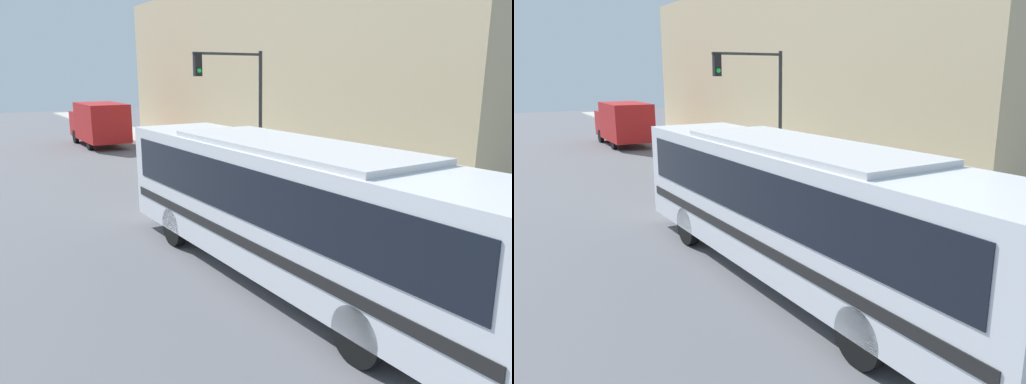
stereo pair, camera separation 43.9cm
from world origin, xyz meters
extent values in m
plane|color=slate|center=(0.00, 0.00, 0.00)|extent=(120.00, 120.00, 0.00)
cube|color=#B7B2A8|center=(5.96, 20.00, 0.08)|extent=(2.92, 70.00, 0.17)
cube|color=tan|center=(10.42, 16.80, 4.98)|extent=(6.00, 31.61, 9.95)
cube|color=silver|center=(-0.28, 0.38, 1.81)|extent=(2.89, 12.40, 2.71)
cube|color=black|center=(-0.28, 0.38, 2.30)|extent=(2.89, 11.42, 1.14)
cube|color=black|center=(-0.28, 0.38, 1.21)|extent=(2.91, 11.91, 0.24)
cube|color=silver|center=(-0.28, 0.38, 3.21)|extent=(2.50, 6.85, 0.16)
cylinder|color=black|center=(0.70, 4.24, 0.54)|extent=(0.32, 1.08, 1.07)
cylinder|color=black|center=(-1.50, 4.16, 0.54)|extent=(0.32, 1.08, 1.07)
cylinder|color=black|center=(0.93, -2.97, 0.54)|extent=(0.32, 1.08, 1.07)
cylinder|color=black|center=(-1.26, -3.04, 0.54)|extent=(0.32, 1.08, 1.07)
cube|color=#B21919|center=(2.10, 24.65, 1.65)|extent=(2.49, 4.71, 2.41)
cube|color=#B21919|center=(2.10, 27.91, 1.30)|extent=(2.36, 1.83, 1.69)
cylinder|color=black|center=(1.01, 27.59, 0.45)|extent=(0.25, 0.90, 0.90)
cylinder|color=black|center=(1.01, 23.76, 0.45)|extent=(0.25, 0.90, 0.90)
cylinder|color=gold|center=(5.10, 2.22, 0.41)|extent=(0.24, 0.24, 0.49)
sphere|color=gold|center=(5.10, 2.22, 0.73)|extent=(0.23, 0.23, 0.23)
cylinder|color=gold|center=(5.10, 2.09, 0.44)|extent=(0.11, 0.14, 0.11)
cylinder|color=#2D2D2D|center=(5.25, 10.26, 2.93)|extent=(0.16, 0.16, 5.52)
cylinder|color=#2D2D2D|center=(3.65, 10.26, 5.54)|extent=(3.20, 0.11, 0.11)
cube|color=black|center=(2.25, 10.26, 5.09)|extent=(0.30, 0.24, 0.90)
sphere|color=#19D83F|center=(2.25, 10.12, 4.87)|extent=(0.18, 0.18, 0.18)
cylinder|color=#2D2D2D|center=(5.10, 8.11, 0.65)|extent=(0.06, 0.06, 0.97)
cylinder|color=#4C4C51|center=(5.10, 8.11, 1.25)|extent=(0.14, 0.14, 0.22)
cylinder|color=#23283D|center=(6.37, 9.50, 0.55)|extent=(0.28, 0.28, 0.77)
cylinder|color=beige|center=(6.37, 9.50, 1.25)|extent=(0.34, 0.34, 0.64)
sphere|color=tan|center=(6.37, 9.50, 1.68)|extent=(0.21, 0.21, 0.21)
camera|label=1|loc=(-6.69, -8.49, 4.77)|focal=35.00mm
camera|label=2|loc=(-6.32, -8.72, 4.77)|focal=35.00mm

